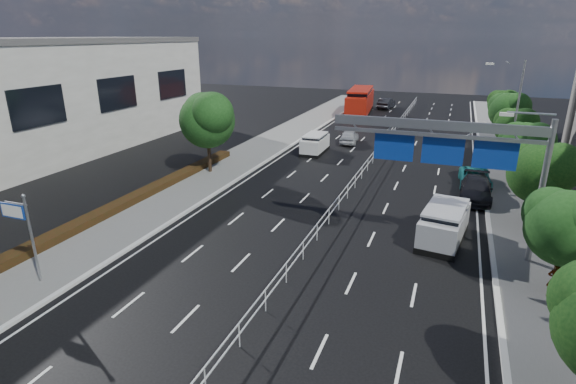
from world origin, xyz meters
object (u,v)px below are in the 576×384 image
(parked_car_teal, at_px, (475,178))
(pedestrian_a, at_px, (555,280))
(near_car_dark, at_px, (386,103))
(pedestrian_b, at_px, (543,166))
(near_car_silver, at_px, (349,136))
(overhead_gantry, at_px, (459,147))
(toilet_sign, at_px, (21,223))
(red_bus, at_px, (360,101))
(white_minivan, at_px, (315,144))
(parked_car_dark, at_px, (476,189))
(silver_minivan, at_px, (444,224))

(parked_car_teal, height_order, pedestrian_a, pedestrian_a)
(near_car_dark, distance_m, pedestrian_b, 35.59)
(near_car_silver, bearing_deg, near_car_dark, -95.15)
(overhead_gantry, xyz_separation_m, near_car_silver, (-10.52, 22.56, -4.91))
(toilet_sign, relative_size, red_bus, 0.35)
(toilet_sign, distance_m, near_car_dark, 58.03)
(white_minivan, height_order, pedestrian_a, white_minivan)
(toilet_sign, distance_m, near_car_silver, 33.46)
(parked_car_dark, bearing_deg, toilet_sign, -134.35)
(overhead_gantry, relative_size, parked_car_dark, 2.04)
(parked_car_teal, bearing_deg, near_car_silver, 135.64)
(overhead_gantry, bearing_deg, parked_car_dark, 80.11)
(silver_minivan, height_order, parked_car_teal, silver_minivan)
(near_car_dark, bearing_deg, near_car_silver, 95.74)
(white_minivan, distance_m, parked_car_dark, 16.50)
(white_minivan, distance_m, red_bus, 23.27)
(pedestrian_a, bearing_deg, overhead_gantry, -44.45)
(near_car_dark, distance_m, silver_minivan, 47.45)
(near_car_dark, height_order, silver_minivan, silver_minivan)
(near_car_dark, height_order, parked_car_teal, near_car_dark)
(parked_car_teal, height_order, parked_car_dark, parked_car_dark)
(red_bus, bearing_deg, parked_car_dark, -70.88)
(red_bus, bearing_deg, pedestrian_b, -56.53)
(silver_minivan, height_order, pedestrian_b, silver_minivan)
(red_bus, relative_size, near_car_dark, 2.55)
(overhead_gantry, bearing_deg, silver_minivan, 101.34)
(near_car_silver, distance_m, near_car_dark, 24.94)
(near_car_silver, relative_size, parked_car_teal, 0.88)
(red_bus, distance_m, near_car_dark, 7.51)
(near_car_dark, bearing_deg, white_minivan, 91.66)
(red_bus, relative_size, near_car_silver, 3.03)
(toilet_sign, distance_m, silver_minivan, 20.86)
(parked_car_dark, bearing_deg, pedestrian_a, -76.01)
(pedestrian_b, bearing_deg, toilet_sign, 90.60)
(pedestrian_b, bearing_deg, white_minivan, 40.44)
(toilet_sign, bearing_deg, red_bus, 84.98)
(red_bus, height_order, near_car_dark, red_bus)
(near_car_dark, height_order, pedestrian_b, pedestrian_b)
(overhead_gantry, xyz_separation_m, silver_minivan, (-0.24, 1.20, -4.62))
(parked_car_teal, relative_size, parked_car_dark, 0.93)
(red_bus, height_order, parked_car_dark, red_bus)
(near_car_silver, distance_m, parked_car_teal, 16.08)
(near_car_dark, bearing_deg, toilet_sign, 88.55)
(toilet_sign, bearing_deg, parked_car_teal, 48.81)
(red_bus, height_order, silver_minivan, red_bus)
(toilet_sign, xyz_separation_m, near_car_silver, (7.17, 32.61, -2.24))
(white_minivan, relative_size, silver_minivan, 0.84)
(parked_car_dark, height_order, pedestrian_b, pedestrian_b)
(silver_minivan, xyz_separation_m, pedestrian_a, (4.64, -4.57, -0.03))
(toilet_sign, bearing_deg, near_car_silver, 77.59)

